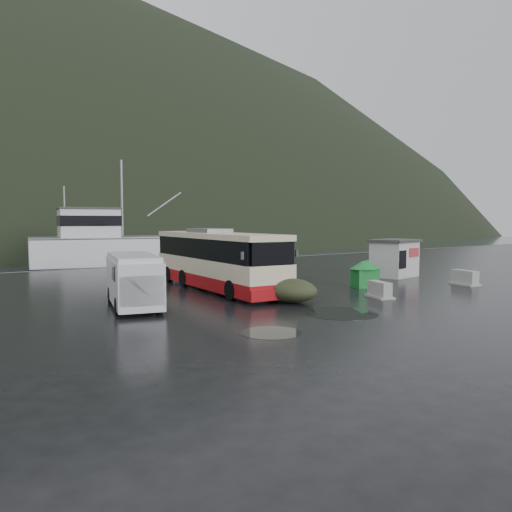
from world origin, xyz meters
TOP-DOWN VIEW (x-y plane):
  - ground at (0.00, 0.00)m, footprint 160.00×160.00m
  - quay_edge at (0.00, 20.00)m, footprint 160.00×0.60m
  - coach_bus at (-1.15, 4.00)m, footprint 4.27×11.77m
  - white_van at (-6.96, 1.53)m, footprint 3.31×5.71m
  - waste_bin_left at (5.59, -0.27)m, footprint 1.36×1.36m
  - waste_bin_right at (6.01, -0.18)m, footprint 1.40×1.40m
  - dome_tent at (-0.90, -1.58)m, footprint 2.30×3.00m
  - ticket_kiosk at (11.39, 2.05)m, footprint 3.47×2.84m
  - jersey_barrier_a at (3.40, -3.17)m, footprint 1.24×1.70m
  - jersey_barrier_b at (11.07, -3.07)m, footprint 1.23×1.83m
  - fishing_trawler at (7.30, 28.87)m, footprint 28.69×11.92m
  - puddles at (0.41, -0.74)m, footprint 13.86×14.17m

SIDE VIEW (x-z plane):
  - ground at x=0.00m, z-range 0.00..0.00m
  - quay_edge at x=0.00m, z-range -0.75..0.75m
  - coach_bus at x=-1.15m, z-range -1.63..1.63m
  - white_van at x=-6.96m, z-range -1.13..1.13m
  - waste_bin_left at x=5.59m, z-range -0.74..0.74m
  - waste_bin_right at x=6.01m, z-range -0.75..0.75m
  - dome_tent at x=-0.90m, z-range -0.55..0.55m
  - ticket_kiosk at x=11.39m, z-range -1.23..1.23m
  - jersey_barrier_a at x=3.40m, z-range -0.38..0.38m
  - jersey_barrier_b at x=11.07m, z-range -0.42..0.42m
  - fishing_trawler at x=7.30m, z-range -5.60..5.60m
  - puddles at x=0.41m, z-range 0.00..0.01m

